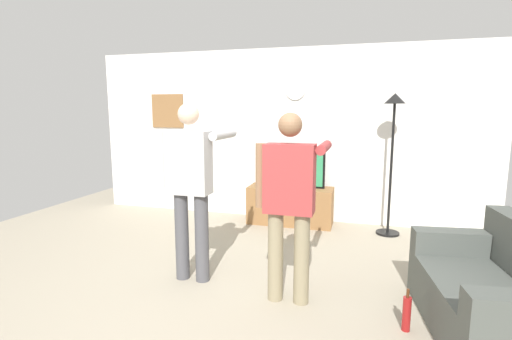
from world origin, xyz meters
TOP-DOWN VIEW (x-y plane):
  - ground_plane at (0.00, 0.00)m, footprint 8.40×8.40m
  - back_wall at (0.00, 2.95)m, footprint 6.40×0.10m
  - tv_stand at (0.21, 2.60)m, footprint 1.29×0.50m
  - television at (0.21, 2.65)m, footprint 1.03×0.07m
  - wall_clock at (0.21, 2.89)m, footprint 0.31×0.03m
  - framed_picture at (-2.00, 2.90)m, footprint 0.59×0.04m
  - floor_lamp at (1.64, 2.49)m, footprint 0.32×0.32m
  - person_standing_nearer_lamp at (-0.39, 0.40)m, footprint 0.59×0.78m
  - person_standing_nearer_couch at (0.65, 0.23)m, footprint 0.62×0.78m
  - side_couch at (2.32, 0.13)m, footprint 1.03×1.56m
  - beverage_bottle at (1.66, 0.00)m, footprint 0.07×0.07m

SIDE VIEW (x-z plane):
  - ground_plane at x=0.00m, z-range 0.00..0.00m
  - beverage_bottle at x=1.66m, z-range -0.03..0.32m
  - tv_stand at x=0.21m, z-range 0.00..0.58m
  - side_couch at x=2.32m, z-range -0.11..0.76m
  - television at x=0.21m, z-range 0.58..1.17m
  - person_standing_nearer_couch at x=0.65m, z-range 0.12..1.85m
  - person_standing_nearer_lamp at x=-0.39m, z-range 0.13..1.94m
  - back_wall at x=0.00m, z-range 0.00..2.70m
  - floor_lamp at x=1.64m, z-range 0.42..2.40m
  - framed_picture at x=-2.00m, z-range 1.45..2.01m
  - wall_clock at x=0.21m, z-range 1.90..2.21m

